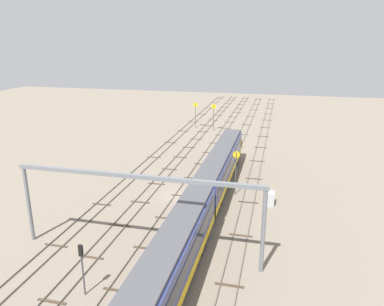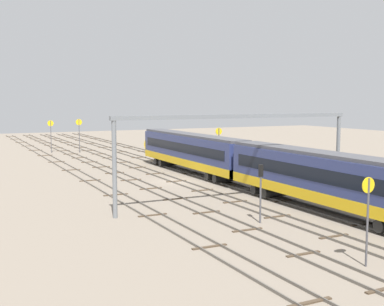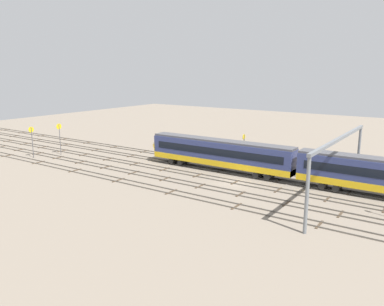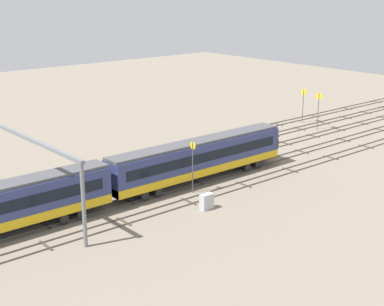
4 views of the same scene
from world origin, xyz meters
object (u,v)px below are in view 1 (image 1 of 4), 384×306
Objects in this scene: signal_light_trackside_approach at (82,262)px; relay_cabinet at (271,198)px; speed_sign_mid_trackside at (214,113)px; overhead_gantry at (136,192)px; speed_sign_near_foreground at (236,168)px; speed_sign_distant_end at (195,111)px.

signal_light_trackside_approach is 24.39m from relay_cabinet.
relay_cabinet is at bearing -33.95° from signal_light_trackside_approach.
speed_sign_mid_trackside is 55.73m from signal_light_trackside_approach.
signal_light_trackside_approach is (-6.32, 2.01, -3.36)m from overhead_gantry.
speed_sign_mid_trackside is at bearing 0.03° from signal_light_trackside_approach.
overhead_gantry reaches higher than speed_sign_mid_trackside.
speed_sign_near_foreground is 1.03× the size of speed_sign_distant_end.
overhead_gantry is at bearing 140.14° from relay_cabinet.
speed_sign_distant_end reaches higher than signal_light_trackside_approach.
overhead_gantry is at bearing 156.44° from speed_sign_near_foreground.
speed_sign_distant_end is 41.65m from relay_cabinet.
relay_cabinet is at bearing -154.20° from speed_sign_distant_end.
speed_sign_mid_trackside is at bearing 15.01° from speed_sign_near_foreground.
speed_sign_near_foreground is 0.99× the size of speed_sign_mid_trackside.
speed_sign_distant_end is (1.84, 4.48, -0.17)m from speed_sign_mid_trackside.
speed_sign_near_foreground reaches higher than speed_sign_distant_end.
overhead_gantry reaches higher than speed_sign_distant_end.
speed_sign_mid_trackside reaches higher than relay_cabinet.
speed_sign_distant_end is (35.33, 13.46, 0.08)m from speed_sign_near_foreground.
signal_light_trackside_approach is at bearing -179.97° from speed_sign_mid_trackside.
speed_sign_distant_end is at bearing 7.25° from overhead_gantry.
overhead_gantry is 5.24× the size of signal_light_trackside_approach.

